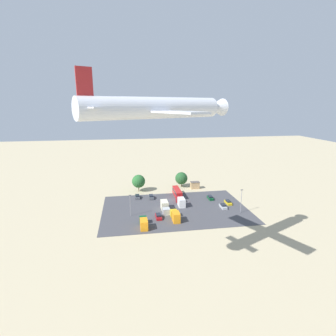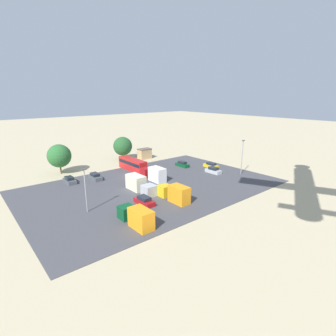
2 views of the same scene
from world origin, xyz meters
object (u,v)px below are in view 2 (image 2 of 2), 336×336
object	(u,v)px
bus	(133,164)
parked_car_3	(144,201)
shed_building	(145,154)
parked_car_5	(213,170)
parked_car_2	(182,164)
parked_car_1	(211,166)
parked_truck_3	(139,185)
parked_car_4	(95,177)
parked_truck_2	(154,174)
parked_truck_1	(137,217)
parked_truck_0	(175,193)
parked_car_0	(70,180)

from	to	relation	value
bus	parked_car_3	size ratio (longest dim) A/B	2.29
shed_building	parked_car_5	size ratio (longest dim) A/B	0.98
parked_car_2	parked_car_1	bearing A→B (deg)	-47.97
parked_car_5	parked_truck_3	world-z (taller)	parked_truck_3
parked_car_4	parked_truck_2	distance (m)	14.49
parked_car_4	parked_car_5	size ratio (longest dim) A/B	1.03
parked_car_1	parked_truck_1	distance (m)	38.37
bus	parked_truck_0	size ratio (longest dim) A/B	1.41
parked_car_4	parked_truck_2	world-z (taller)	parked_truck_2
bus	parked_car_5	bearing A→B (deg)	133.37
parked_truck_0	parked_truck_2	bearing A→B (deg)	70.26
shed_building	parked_car_1	world-z (taller)	shed_building
parked_truck_2	parked_truck_3	world-z (taller)	parked_truck_2
parked_car_2	parked_truck_0	world-z (taller)	parked_truck_0
shed_building	parked_car_5	xyz separation A→B (m)	(-4.62, 25.22, -0.94)
parked_truck_1	parked_truck_3	size ratio (longest dim) A/B	0.89
parked_car_1	parked_car_0	bearing A→B (deg)	-18.61
shed_building	parked_car_1	bearing A→B (deg)	111.02
bus	parked_truck_0	world-z (taller)	parked_truck_0
bus	parked_car_0	xyz separation A→B (m)	(17.35, -0.08, -1.07)
shed_building	parked_truck_0	size ratio (longest dim) A/B	0.56
parked_truck_0	parked_truck_2	size ratio (longest dim) A/B	0.99
parked_car_1	parked_car_4	size ratio (longest dim) A/B	1.03
shed_building	bus	bearing A→B (deg)	41.72
parked_car_5	parked_truck_2	distance (m)	16.56
parked_truck_1	parked_truck_2	distance (m)	23.03
parked_car_0	parked_car_4	bearing A→B (deg)	-12.58
parked_truck_2	parked_truck_3	xyz separation A→B (m)	(6.99, 4.11, -0.06)
shed_building	parked_car_0	distance (m)	29.28
bus	parked_car_0	size ratio (longest dim) A/B	2.47
parked_truck_3	parked_truck_2	bearing A→B (deg)	-149.53
parked_car_1	bus	bearing A→B (deg)	-32.88
parked_car_0	parked_truck_1	xyz separation A→B (m)	(-0.81, 27.46, 0.79)
parked_car_2	parked_car_5	world-z (taller)	parked_car_5
parked_car_5	parked_truck_2	world-z (taller)	parked_truck_2
parked_car_4	parked_truck_0	bearing A→B (deg)	105.56
bus	parked_car_3	world-z (taller)	bus
parked_car_0	parked_car_1	size ratio (longest dim) A/B	0.92
parked_car_4	parked_truck_1	size ratio (longest dim) A/B	0.59
parked_car_2	parked_car_5	xyz separation A→B (m)	(-1.95, 10.02, 0.02)
shed_building	parked_car_3	size ratio (longest dim) A/B	0.92
parked_car_2	parked_truck_2	bearing A→B (deg)	-160.74
parked_truck_2	parked_car_0	bearing A→B (deg)	147.15
bus	parked_car_5	distance (m)	21.94
parked_car_2	parked_car_4	size ratio (longest dim) A/B	0.97
parked_car_5	parked_truck_3	bearing A→B (deg)	177.21
shed_building	bus	size ratio (longest dim) A/B	0.40
parked_car_3	parked_car_0	bearing A→B (deg)	106.80
parked_truck_2	parked_truck_0	bearing A→B (deg)	-109.74
shed_building	parked_truck_3	distance (m)	30.13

